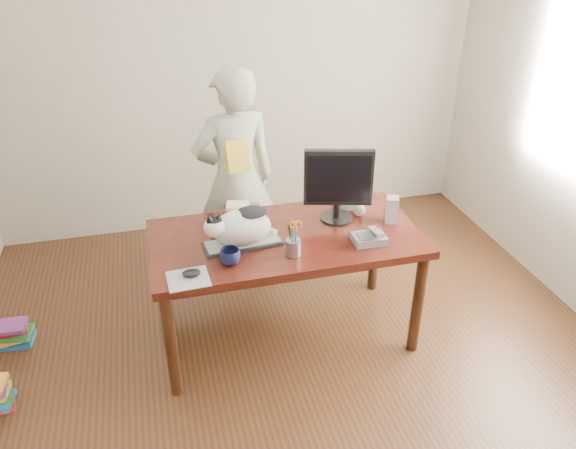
{
  "coord_description": "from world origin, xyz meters",
  "views": [
    {
      "loc": [
        -0.71,
        -2.18,
        2.44
      ],
      "look_at": [
        0.0,
        0.55,
        0.85
      ],
      "focal_mm": 35.0,
      "sensor_mm": 36.0,
      "label": 1
    }
  ],
  "objects_px": {
    "person": "(235,180)",
    "book_pile_b": "(12,334)",
    "desk": "(283,249)",
    "baseball": "(359,210)",
    "calculator": "(346,201)",
    "coffee_mug": "(230,257)",
    "phone": "(370,238)",
    "pen_cup": "(293,245)",
    "speaker": "(392,210)",
    "keyboard": "(243,243)",
    "cat": "(239,227)",
    "monitor": "(338,182)",
    "book_stack": "(240,211)",
    "mouse": "(191,273)"
  },
  "relations": [
    {
      "from": "coffee_mug",
      "to": "calculator",
      "type": "height_order",
      "value": "coffee_mug"
    },
    {
      "from": "pen_cup",
      "to": "baseball",
      "type": "relative_size",
      "value": 2.69
    },
    {
      "from": "speaker",
      "to": "mouse",
      "type": "bearing_deg",
      "value": -144.71
    },
    {
      "from": "coffee_mug",
      "to": "book_pile_b",
      "type": "relative_size",
      "value": 0.44
    },
    {
      "from": "mouse",
      "to": "book_pile_b",
      "type": "distance_m",
      "value": 1.48
    },
    {
      "from": "mouse",
      "to": "speaker",
      "type": "distance_m",
      "value": 1.29
    },
    {
      "from": "speaker",
      "to": "calculator",
      "type": "height_order",
      "value": "speaker"
    },
    {
      "from": "keyboard",
      "to": "coffee_mug",
      "type": "relative_size",
      "value": 4.11
    },
    {
      "from": "speaker",
      "to": "book_pile_b",
      "type": "distance_m",
      "value": 2.53
    },
    {
      "from": "pen_cup",
      "to": "book_stack",
      "type": "relative_size",
      "value": 0.84
    },
    {
      "from": "monitor",
      "to": "speaker",
      "type": "distance_m",
      "value": 0.38
    },
    {
      "from": "cat",
      "to": "mouse",
      "type": "distance_m",
      "value": 0.4
    },
    {
      "from": "pen_cup",
      "to": "speaker",
      "type": "bearing_deg",
      "value": 17.64
    },
    {
      "from": "baseball",
      "to": "book_stack",
      "type": "xyz_separation_m",
      "value": [
        -0.73,
        0.18,
        -0.0
      ]
    },
    {
      "from": "coffee_mug",
      "to": "book_pile_b",
      "type": "xyz_separation_m",
      "value": [
        -1.35,
        0.57,
        -0.72
      ]
    },
    {
      "from": "book_stack",
      "to": "calculator",
      "type": "bearing_deg",
      "value": 18.96
    },
    {
      "from": "phone",
      "to": "book_stack",
      "type": "bearing_deg",
      "value": 144.53
    },
    {
      "from": "desk",
      "to": "calculator",
      "type": "height_order",
      "value": "calculator"
    },
    {
      "from": "coffee_mug",
      "to": "person",
      "type": "xyz_separation_m",
      "value": [
        0.19,
        0.96,
        0.01
      ]
    },
    {
      "from": "pen_cup",
      "to": "baseball",
      "type": "bearing_deg",
      "value": 33.3
    },
    {
      "from": "desk",
      "to": "mouse",
      "type": "height_order",
      "value": "mouse"
    },
    {
      "from": "cat",
      "to": "book_pile_b",
      "type": "bearing_deg",
      "value": 158.81
    },
    {
      "from": "desk",
      "to": "coffee_mug",
      "type": "distance_m",
      "value": 0.51
    },
    {
      "from": "coffee_mug",
      "to": "baseball",
      "type": "distance_m",
      "value": 0.94
    },
    {
      "from": "desk",
      "to": "baseball",
      "type": "height_order",
      "value": "baseball"
    },
    {
      "from": "keyboard",
      "to": "phone",
      "type": "distance_m",
      "value": 0.74
    },
    {
      "from": "pen_cup",
      "to": "person",
      "type": "distance_m",
      "value": 0.97
    },
    {
      "from": "coffee_mug",
      "to": "book_stack",
      "type": "xyz_separation_m",
      "value": [
        0.15,
        0.52,
        -0.01
      ]
    },
    {
      "from": "speaker",
      "to": "desk",
      "type": "bearing_deg",
      "value": -164.51
    },
    {
      "from": "cat",
      "to": "monitor",
      "type": "relative_size",
      "value": 0.94
    },
    {
      "from": "phone",
      "to": "person",
      "type": "height_order",
      "value": "person"
    },
    {
      "from": "pen_cup",
      "to": "phone",
      "type": "height_order",
      "value": "pen_cup"
    },
    {
      "from": "person",
      "to": "book_pile_b",
      "type": "bearing_deg",
      "value": 5.97
    },
    {
      "from": "pen_cup",
      "to": "book_stack",
      "type": "xyz_separation_m",
      "value": [
        -0.21,
        0.52,
        -0.02
      ]
    },
    {
      "from": "baseball",
      "to": "person",
      "type": "bearing_deg",
      "value": 138.18
    },
    {
      "from": "desk",
      "to": "pen_cup",
      "type": "xyz_separation_m",
      "value": [
        -0.01,
        -0.3,
        0.21
      ]
    },
    {
      "from": "pen_cup",
      "to": "coffee_mug",
      "type": "distance_m",
      "value": 0.36
    },
    {
      "from": "monitor",
      "to": "mouse",
      "type": "height_order",
      "value": "monitor"
    },
    {
      "from": "pen_cup",
      "to": "book_stack",
      "type": "bearing_deg",
      "value": 111.65
    },
    {
      "from": "speaker",
      "to": "baseball",
      "type": "relative_size",
      "value": 2.04
    },
    {
      "from": "coffee_mug",
      "to": "phone",
      "type": "bearing_deg",
      "value": 1.6
    },
    {
      "from": "keyboard",
      "to": "person",
      "type": "height_order",
      "value": "person"
    },
    {
      "from": "baseball",
      "to": "person",
      "type": "xyz_separation_m",
      "value": [
        -0.68,
        0.61,
        0.01
      ]
    },
    {
      "from": "book_pile_b",
      "to": "person",
      "type": "bearing_deg",
      "value": 13.96
    },
    {
      "from": "keyboard",
      "to": "phone",
      "type": "height_order",
      "value": "phone"
    },
    {
      "from": "keyboard",
      "to": "phone",
      "type": "xyz_separation_m",
      "value": [
        0.72,
        -0.15,
        0.02
      ]
    },
    {
      "from": "monitor",
      "to": "calculator",
      "type": "height_order",
      "value": "monitor"
    },
    {
      "from": "person",
      "to": "coffee_mug",
      "type": "bearing_deg",
      "value": 70.56
    },
    {
      "from": "baseball",
      "to": "monitor",
      "type": "bearing_deg",
      "value": -170.81
    },
    {
      "from": "desk",
      "to": "book_stack",
      "type": "xyz_separation_m",
      "value": [
        -0.22,
        0.22,
        0.18
      ]
    }
  ]
}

